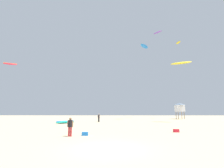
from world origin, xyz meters
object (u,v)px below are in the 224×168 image
(kite_aloft_2, at_px, (158,32))
(kite_aloft_0, at_px, (181,63))
(kite_aloft_3, at_px, (144,46))
(kite_aloft_1, at_px, (10,64))
(kite_grounded_near, at_px, (65,122))
(cooler_box, at_px, (176,131))
(kite_aloft_4, at_px, (178,43))
(gear_bag, at_px, (85,134))
(person_foreground, at_px, (70,125))
(person_midground, at_px, (99,117))
(lifeguard_tower, at_px, (180,107))

(kite_aloft_2, bearing_deg, kite_aloft_0, -91.14)
(kite_aloft_2, bearing_deg, kite_aloft_3, -127.56)
(kite_aloft_1, bearing_deg, kite_grounded_near, -17.09)
(cooler_box, relative_size, kite_aloft_4, 0.26)
(gear_bag, xyz_separation_m, kite_aloft_2, (16.54, 32.66, 26.27))
(kite_aloft_1, bearing_deg, kite_aloft_4, 15.61)
(kite_grounded_near, xyz_separation_m, kite_aloft_2, (22.47, 18.70, 26.22))
(kite_aloft_4, bearing_deg, person_foreground, -127.08)
(kite_aloft_4, bearing_deg, cooler_box, -114.03)
(kite_aloft_3, bearing_deg, person_midground, -144.06)
(kite_aloft_1, distance_m, kite_aloft_4, 43.74)
(person_midground, height_order, gear_bag, person_midground)
(kite_aloft_0, bearing_deg, person_foreground, -136.26)
(person_foreground, distance_m, person_midground, 17.67)
(kite_aloft_0, bearing_deg, kite_aloft_4, 68.45)
(kite_aloft_0, height_order, kite_aloft_3, kite_aloft_3)
(kite_aloft_1, bearing_deg, kite_aloft_3, 12.88)
(lifeguard_tower, bearing_deg, kite_aloft_3, -164.72)
(person_foreground, height_order, gear_bag, person_foreground)
(kite_aloft_0, xyz_separation_m, kite_aloft_4, (5.30, 13.42, 10.04))
(kite_aloft_0, bearing_deg, gear_bag, -134.98)
(kite_aloft_2, xyz_separation_m, kite_aloft_4, (4.97, -3.02, -4.73))
(person_foreground, relative_size, kite_aloft_3, 0.49)
(kite_aloft_0, distance_m, kite_aloft_3, 12.65)
(person_foreground, relative_size, kite_aloft_1, 0.60)
(person_midground, bearing_deg, kite_grounded_near, -29.64)
(person_foreground, distance_m, kite_aloft_0, 26.46)
(gear_bag, height_order, kite_aloft_2, kite_aloft_2)
(kite_aloft_0, bearing_deg, kite_grounded_near, -174.16)
(kite_grounded_near, distance_m, cooler_box, 19.17)
(lifeguard_tower, xyz_separation_m, cooler_box, (-10.54, -25.23, -2.89))
(gear_bag, height_order, kite_aloft_3, kite_aloft_3)
(lifeguard_tower, bearing_deg, cooler_box, -112.67)
(kite_aloft_2, height_order, kite_aloft_3, kite_aloft_2)
(kite_grounded_near, relative_size, gear_bag, 6.27)
(gear_bag, height_order, kite_aloft_1, kite_aloft_1)
(kite_aloft_0, distance_m, kite_aloft_2, 22.10)
(gear_bag, bearing_deg, kite_grounded_near, 113.02)
(kite_grounded_near, height_order, lifeguard_tower, lifeguard_tower)
(kite_aloft_1, bearing_deg, cooler_box, -28.61)
(kite_aloft_4, bearing_deg, lifeguard_tower, -128.45)
(person_foreground, bearing_deg, kite_aloft_1, 51.68)
(lifeguard_tower, xyz_separation_m, kite_aloft_3, (-9.17, -2.50, 15.76))
(kite_grounded_near, relative_size, kite_aloft_0, 0.85)
(lifeguard_tower, bearing_deg, person_midground, -152.55)
(kite_aloft_4, bearing_deg, kite_aloft_3, -157.14)
(cooler_box, xyz_separation_m, gear_bag, (-9.35, -2.37, 0.00))
(kite_grounded_near, bearing_deg, kite_aloft_2, 39.77)
(person_midground, distance_m, kite_aloft_3, 22.43)
(person_foreground, relative_size, person_midground, 1.03)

